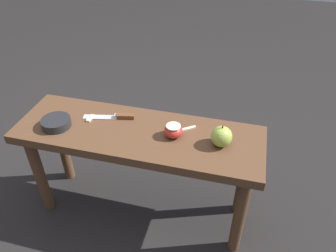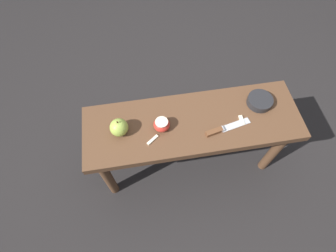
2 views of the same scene
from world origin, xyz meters
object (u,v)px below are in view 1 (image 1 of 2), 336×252
knife (117,117)px  bowl (56,123)px  wooden_bench (139,146)px  apple_whole (221,137)px  apple_cut (173,131)px

knife → bowl: size_ratio=1.85×
wooden_bench → apple_whole: 0.37m
apple_cut → bowl: bearing=-173.2°
knife → apple_cut: bearing=155.5°
wooden_bench → knife: bearing=150.6°
wooden_bench → knife: knife is taller
knife → wooden_bench: bearing=138.6°
apple_cut → bowl: size_ratio=0.62×
apple_whole → bowl: (-0.70, -0.05, -0.02)m
apple_whole → bowl: apple_whole is taller
apple_whole → apple_cut: bearing=177.2°
bowl → apple_whole: bearing=4.1°
apple_whole → apple_cut: 0.20m
apple_whole → bowl: size_ratio=0.77×
apple_cut → bowl: (-0.50, -0.06, -0.01)m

